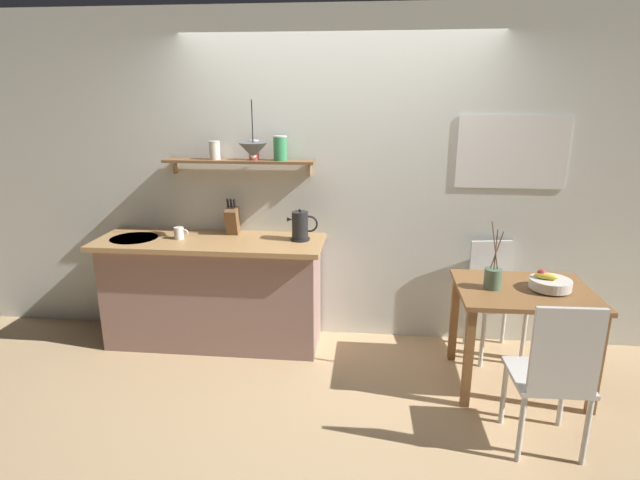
{
  "coord_description": "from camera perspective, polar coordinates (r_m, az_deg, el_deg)",
  "views": [
    {
      "loc": [
        0.3,
        -3.54,
        2.05
      ],
      "look_at": [
        -0.1,
        0.25,
        0.95
      ],
      "focal_mm": 28.77,
      "sensor_mm": 36.0,
      "label": 1
    }
  ],
  "objects": [
    {
      "name": "pendant_lamp",
      "position": [
        3.9,
        -7.44,
        9.85
      ],
      "size": [
        0.22,
        0.22,
        0.43
      ],
      "color": "black"
    },
    {
      "name": "dining_table",
      "position": [
        3.88,
        21.63,
        -6.76
      ],
      "size": [
        0.92,
        0.74,
        0.74
      ],
      "color": "brown",
      "rests_on": "ground_plane"
    },
    {
      "name": "twig_vase",
      "position": [
        3.74,
        18.67,
        -4.0
      ],
      "size": [
        0.12,
        0.12,
        0.48
      ],
      "color": "#567056",
      "rests_on": "dining_table"
    },
    {
      "name": "kitchen_counter",
      "position": [
        4.37,
        -11.79,
        -5.56
      ],
      "size": [
        1.83,
        0.63,
        0.91
      ],
      "color": "gray",
      "rests_on": "ground_plane"
    },
    {
      "name": "ground_plane",
      "position": [
        4.1,
        1.06,
        -13.88
      ],
      "size": [
        14.0,
        14.0,
        0.0
      ],
      "primitive_type": "plane",
      "color": "tan"
    },
    {
      "name": "coffee_mug_by_sink",
      "position": [
        4.28,
        -15.37,
        0.75
      ],
      "size": [
        0.12,
        0.08,
        0.1
      ],
      "color": "white",
      "rests_on": "kitchen_counter"
    },
    {
      "name": "dining_chair_far",
      "position": [
        4.36,
        18.73,
        -5.52
      ],
      "size": [
        0.45,
        0.48,
        0.9
      ],
      "color": "silver",
      "rests_on": "ground_plane"
    },
    {
      "name": "knife_block",
      "position": [
        4.3,
        -9.7,
        2.19
      ],
      "size": [
        0.1,
        0.17,
        0.31
      ],
      "color": "brown",
      "rests_on": "kitchen_counter"
    },
    {
      "name": "back_wall",
      "position": [
        4.25,
        4.69,
        6.57
      ],
      "size": [
        6.8,
        0.11,
        2.7
      ],
      "color": "silver",
      "rests_on": "ground_plane"
    },
    {
      "name": "electric_kettle",
      "position": [
        4.07,
        -2.18,
        1.56
      ],
      "size": [
        0.25,
        0.15,
        0.26
      ],
      "color": "black",
      "rests_on": "kitchen_counter"
    },
    {
      "name": "fruit_bowl",
      "position": [
        3.86,
        24.16,
        -4.38
      ],
      "size": [
        0.28,
        0.28,
        0.14
      ],
      "color": "silver",
      "rests_on": "dining_table"
    },
    {
      "name": "wall_shelf",
      "position": [
        4.19,
        -8.11,
        9.25
      ],
      "size": [
        1.22,
        0.2,
        0.32
      ],
      "color": "brown"
    },
    {
      "name": "dining_chair_near",
      "position": [
        3.27,
        24.63,
        -13.18
      ],
      "size": [
        0.43,
        0.43,
        0.97
      ],
      "color": "silver",
      "rests_on": "ground_plane"
    }
  ]
}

